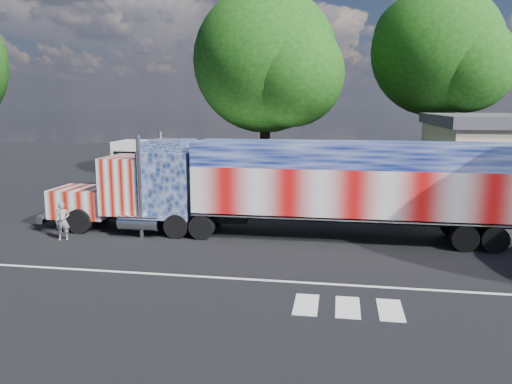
% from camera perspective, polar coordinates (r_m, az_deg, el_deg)
% --- Properties ---
extents(ground, '(100.00, 100.00, 0.00)m').
position_cam_1_polar(ground, '(19.87, -1.44, -6.91)').
color(ground, black).
extents(lane_markings, '(30.00, 2.67, 0.01)m').
position_cam_1_polar(lane_markings, '(16.09, 2.06, -11.06)').
color(lane_markings, silver).
rests_on(lane_markings, ground).
extents(semi_truck, '(21.07, 3.33, 4.49)m').
position_cam_1_polar(semi_truck, '(21.82, 4.20, 0.85)').
color(semi_truck, black).
rests_on(semi_truck, ground).
extents(coach_bus, '(12.01, 2.79, 3.49)m').
position_cam_1_polar(coach_bus, '(30.95, -5.10, 2.64)').
color(coach_bus, white).
rests_on(coach_bus, ground).
extents(woman, '(0.70, 0.58, 1.65)m').
position_cam_1_polar(woman, '(23.03, -21.24, -3.10)').
color(woman, slate).
rests_on(woman, ground).
extents(tree_ne_a, '(9.43, 8.98, 13.88)m').
position_cam_1_polar(tree_ne_a, '(38.11, 20.17, 14.80)').
color(tree_ne_a, black).
rests_on(tree_ne_a, ground).
extents(tree_n_mid, '(10.11, 9.62, 13.45)m').
position_cam_1_polar(tree_n_mid, '(34.47, 1.33, 14.71)').
color(tree_n_mid, black).
rests_on(tree_n_mid, ground).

